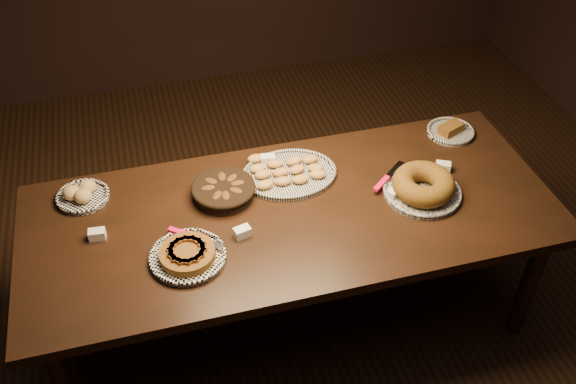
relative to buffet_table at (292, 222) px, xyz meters
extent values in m
plane|color=black|center=(0.00, 0.00, -0.68)|extent=(5.00, 5.00, 0.00)
cube|color=black|center=(0.00, 0.00, 0.05)|extent=(2.40, 1.00, 0.05)
cylinder|color=black|center=(1.08, -0.38, -0.33)|extent=(0.08, 0.08, 0.70)
cylinder|color=black|center=(-1.08, 0.38, -0.33)|extent=(0.08, 0.08, 0.70)
cylinder|color=black|center=(1.08, 0.38, -0.33)|extent=(0.08, 0.08, 0.70)
torus|color=white|center=(-0.50, -0.17, 0.09)|extent=(0.32, 0.32, 0.02)
cylinder|color=#502C10|center=(-0.50, -0.17, 0.10)|extent=(0.27, 0.27, 0.04)
cube|color=#541E0E|center=(-0.43, -0.16, 0.13)|extent=(0.04, 0.08, 0.01)
cube|color=#541E0E|center=(-0.45, -0.14, 0.13)|extent=(0.06, 0.08, 0.01)
cube|color=#541E0E|center=(-0.47, -0.12, 0.13)|extent=(0.08, 0.06, 0.01)
cube|color=#541E0E|center=(-0.49, -0.11, 0.13)|extent=(0.08, 0.03, 0.01)
cube|color=#541E0E|center=(-0.52, -0.11, 0.13)|extent=(0.08, 0.05, 0.01)
cube|color=#541E0E|center=(-0.54, -0.13, 0.13)|extent=(0.07, 0.07, 0.01)
cube|color=#541E0E|center=(-0.56, -0.15, 0.13)|extent=(0.04, 0.08, 0.01)
cube|color=#541E0E|center=(-0.56, -0.18, 0.13)|extent=(0.04, 0.08, 0.01)
cube|color=#541E0E|center=(-0.55, -0.21, 0.13)|extent=(0.06, 0.08, 0.01)
cube|color=#541E0E|center=(-0.53, -0.23, 0.13)|extent=(0.08, 0.06, 0.01)
cube|color=#541E0E|center=(-0.50, -0.24, 0.13)|extent=(0.08, 0.03, 0.01)
cube|color=#541E0E|center=(-0.47, -0.23, 0.13)|extent=(0.08, 0.05, 0.01)
cube|color=#541E0E|center=(-0.45, -0.21, 0.13)|extent=(0.07, 0.07, 0.01)
cube|color=#541E0E|center=(-0.44, -0.19, 0.13)|extent=(0.04, 0.08, 0.01)
cube|color=#FF0C48|center=(-0.50, -0.04, 0.10)|extent=(0.11, 0.09, 0.02)
cube|color=silver|center=(-0.40, -0.12, 0.10)|extent=(0.14, 0.12, 0.00)
torus|color=black|center=(0.05, 0.24, 0.09)|extent=(0.37, 0.37, 0.02)
ellipsoid|color=#AA7A31|center=(-0.08, 0.17, 0.10)|extent=(0.09, 0.06, 0.04)
ellipsoid|color=#AA7A31|center=(0.00, 0.17, 0.10)|extent=(0.08, 0.06, 0.04)
ellipsoid|color=#AA7A31|center=(0.09, 0.16, 0.10)|extent=(0.08, 0.05, 0.04)
ellipsoid|color=#AA7A31|center=(0.18, 0.18, 0.10)|extent=(0.09, 0.07, 0.04)
ellipsoid|color=#AA7A31|center=(-0.07, 0.25, 0.10)|extent=(0.08, 0.06, 0.04)
ellipsoid|color=#AA7A31|center=(0.01, 0.24, 0.10)|extent=(0.08, 0.06, 0.04)
ellipsoid|color=#AA7A31|center=(0.09, 0.24, 0.10)|extent=(0.09, 0.07, 0.04)
ellipsoid|color=#AA7A31|center=(0.18, 0.23, 0.10)|extent=(0.09, 0.07, 0.04)
ellipsoid|color=#AA7A31|center=(-0.09, 0.30, 0.10)|extent=(0.08, 0.06, 0.04)
ellipsoid|color=#AA7A31|center=(0.00, 0.31, 0.10)|extent=(0.08, 0.06, 0.04)
ellipsoid|color=#AA7A31|center=(0.09, 0.31, 0.10)|extent=(0.09, 0.07, 0.04)
ellipsoid|color=#AA7A31|center=(0.17, 0.30, 0.10)|extent=(0.09, 0.06, 0.04)
ellipsoid|color=#AA7A31|center=(-0.08, 0.38, 0.10)|extent=(0.08, 0.05, 0.04)
torus|color=black|center=(0.61, -0.05, 0.09)|extent=(0.36, 0.36, 0.02)
torus|color=brown|center=(0.61, -0.05, 0.14)|extent=(0.34, 0.34, 0.10)
cube|color=#FF0C48|center=(0.44, 0.04, 0.10)|extent=(0.11, 0.09, 0.02)
cube|color=silver|center=(0.54, 0.12, 0.10)|extent=(0.14, 0.12, 0.00)
cylinder|color=black|center=(-0.28, 0.17, 0.11)|extent=(0.28, 0.28, 0.07)
torus|color=black|center=(-0.28, 0.17, 0.13)|extent=(0.30, 0.30, 0.02)
ellipsoid|color=#37160B|center=(-0.21, 0.18, 0.13)|extent=(0.09, 0.05, 0.04)
ellipsoid|color=#37160B|center=(-0.23, 0.22, 0.13)|extent=(0.10, 0.09, 0.04)
ellipsoid|color=#37160B|center=(-0.27, 0.24, 0.13)|extent=(0.06, 0.09, 0.04)
ellipsoid|color=#37160B|center=(-0.32, 0.22, 0.13)|extent=(0.10, 0.10, 0.04)
ellipsoid|color=#37160B|center=(-0.35, 0.18, 0.13)|extent=(0.09, 0.05, 0.04)
ellipsoid|color=#37160B|center=(-0.32, 0.12, 0.13)|extent=(0.09, 0.10, 0.04)
ellipsoid|color=#37160B|center=(-0.28, 0.10, 0.13)|extent=(0.05, 0.09, 0.04)
ellipsoid|color=#37160B|center=(-0.23, 0.13, 0.13)|extent=(0.10, 0.09, 0.04)
torus|color=white|center=(-0.90, 0.33, 0.09)|extent=(0.24, 0.24, 0.02)
ellipsoid|color=#A2844B|center=(-0.95, 0.33, 0.12)|extent=(0.08, 0.08, 0.06)
ellipsoid|color=#A2844B|center=(-0.88, 0.36, 0.12)|extent=(0.08, 0.08, 0.06)
ellipsoid|color=#A2844B|center=(-0.90, 0.30, 0.12)|extent=(0.08, 0.08, 0.06)
torus|color=black|center=(0.95, 0.35, 0.09)|extent=(0.24, 0.24, 0.02)
cube|color=#502C10|center=(0.95, 0.35, 0.11)|extent=(0.15, 0.12, 0.05)
cube|color=white|center=(-0.25, -0.10, 0.10)|extent=(0.08, 0.06, 0.04)
cube|color=white|center=(-0.02, 0.36, 0.10)|extent=(0.08, 0.06, 0.04)
cube|color=white|center=(0.48, -0.03, 0.10)|extent=(0.08, 0.07, 0.04)
cube|color=white|center=(-0.85, 0.05, 0.10)|extent=(0.07, 0.05, 0.04)
cube|color=white|center=(0.78, 0.08, 0.10)|extent=(0.08, 0.07, 0.04)
camera|label=1|loc=(-0.58, -2.04, 2.03)|focal=40.00mm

